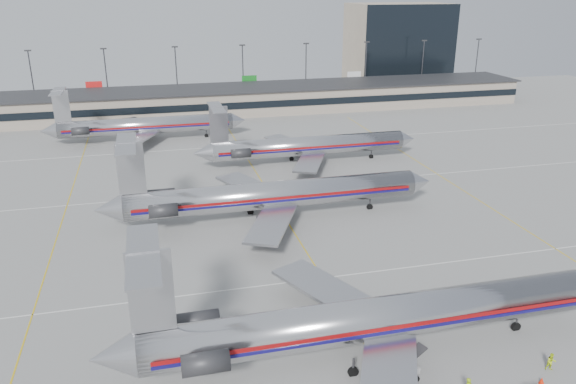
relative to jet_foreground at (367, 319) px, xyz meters
name	(u,v)px	position (x,y,z in m)	size (l,w,h in m)	color
ground	(355,328)	(0.51, 3.94, -3.58)	(260.00, 260.00, 0.00)	gray
apron_markings	(323,278)	(0.51, 13.94, -3.57)	(160.00, 0.15, 0.02)	silver
terminal	(218,100)	(0.51, 101.92, -0.43)	(162.00, 17.00, 6.25)	gray
light_mast_row	(210,71)	(0.51, 115.94, 5.00)	(163.60, 0.40, 15.28)	#38383D
distant_building	(398,44)	(62.51, 131.94, 8.92)	(30.00, 20.00, 25.00)	tan
jet_foreground	(367,319)	(0.00, 0.00, 0.00)	(47.19, 27.79, 12.35)	#BCBCC1
jet_second_row	(268,195)	(-1.85, 31.70, -0.01)	(47.01, 27.68, 12.30)	#BCBCC1
jet_third_row	(305,146)	(10.10, 55.34, -0.29)	(41.47, 25.51, 11.34)	#BCBCC1
jet_back_row	(143,126)	(-17.98, 78.42, -0.31)	(41.26, 25.38, 11.28)	#BCBCC1
belt_loader	(398,373)	(1.35, -3.83, -2.91)	(4.89, 2.77, 2.50)	#9B9B9B
ramp_worker_far	(551,362)	(14.36, -5.82, -2.78)	(0.78, 0.61, 1.61)	#C2E015
cone_right	(542,381)	(12.51, -7.15, -3.28)	(0.44, 0.44, 0.60)	#F92408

